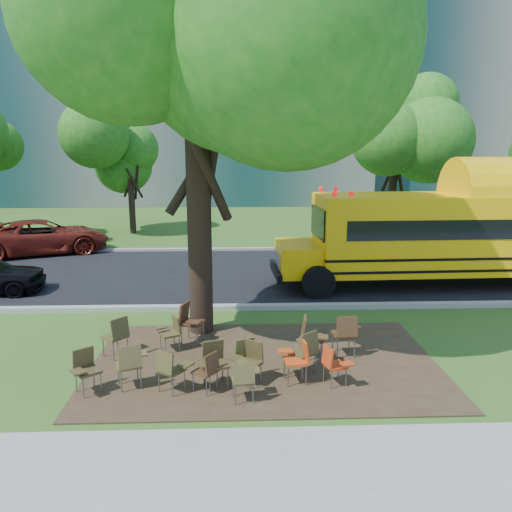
{
  "coord_description": "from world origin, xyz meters",
  "views": [
    {
      "loc": [
        0.46,
        -10.05,
        4.29
      ],
      "look_at": [
        0.98,
        3.78,
        1.34
      ],
      "focal_mm": 35.0,
      "sensor_mm": 36.0,
      "label": 1
    }
  ],
  "objects_px": {
    "main_tree": "(195,63)",
    "chair_6": "(298,356)",
    "chair_0": "(131,361)",
    "chair_9": "(171,330)",
    "chair_4": "(245,377)",
    "chair_10": "(189,319)",
    "school_bus": "(481,233)",
    "chair_7": "(334,362)",
    "chair_8": "(117,333)",
    "chair_11": "(306,348)",
    "bg_car_red": "(43,237)",
    "chair_3": "(249,358)",
    "chair_14": "(85,367)",
    "chair_13": "(346,331)",
    "chair_1": "(170,367)",
    "chair_5": "(246,357)",
    "chair_12": "(310,334)",
    "chair_2": "(208,368)",
    "chair_15": "(214,360)"
  },
  "relations": [
    {
      "from": "main_tree",
      "to": "chair_6",
      "type": "distance_m",
      "value": 6.55
    },
    {
      "from": "chair_0",
      "to": "chair_9",
      "type": "relative_size",
      "value": 1.13
    },
    {
      "from": "chair_4",
      "to": "chair_10",
      "type": "height_order",
      "value": "chair_10"
    },
    {
      "from": "school_bus",
      "to": "chair_7",
      "type": "xyz_separation_m",
      "value": [
        -6.02,
        -6.93,
        -1.21
      ]
    },
    {
      "from": "chair_8",
      "to": "chair_10",
      "type": "relative_size",
      "value": 0.96
    },
    {
      "from": "chair_10",
      "to": "chair_11",
      "type": "bearing_deg",
      "value": 73.05
    },
    {
      "from": "chair_6",
      "to": "chair_8",
      "type": "bearing_deg",
      "value": 63.34
    },
    {
      "from": "chair_4",
      "to": "bg_car_red",
      "type": "relative_size",
      "value": 0.15
    },
    {
      "from": "chair_3",
      "to": "chair_10",
      "type": "bearing_deg",
      "value": -25.7
    },
    {
      "from": "chair_0",
      "to": "chair_14",
      "type": "xyz_separation_m",
      "value": [
        -0.78,
        -0.12,
        -0.04
      ]
    },
    {
      "from": "chair_13",
      "to": "chair_14",
      "type": "xyz_separation_m",
      "value": [
        -4.98,
        -1.4,
        -0.07
      ]
    },
    {
      "from": "chair_7",
      "to": "chair_4",
      "type": "bearing_deg",
      "value": -88.04
    },
    {
      "from": "school_bus",
      "to": "chair_8",
      "type": "relative_size",
      "value": 13.27
    },
    {
      "from": "main_tree",
      "to": "chair_6",
      "type": "relative_size",
      "value": 11.31
    },
    {
      "from": "chair_14",
      "to": "bg_car_red",
      "type": "xyz_separation_m",
      "value": [
        -5.39,
        12.48,
        0.21
      ]
    },
    {
      "from": "chair_1",
      "to": "chair_11",
      "type": "distance_m",
      "value": 2.57
    },
    {
      "from": "chair_5",
      "to": "chair_14",
      "type": "relative_size",
      "value": 1.0
    },
    {
      "from": "chair_3",
      "to": "chair_14",
      "type": "relative_size",
      "value": 1.01
    },
    {
      "from": "chair_10",
      "to": "chair_13",
      "type": "bearing_deg",
      "value": 94.7
    },
    {
      "from": "school_bus",
      "to": "bg_car_red",
      "type": "bearing_deg",
      "value": 159.02
    },
    {
      "from": "main_tree",
      "to": "chair_14",
      "type": "xyz_separation_m",
      "value": [
        -1.86,
        -3.04,
        -5.61
      ]
    },
    {
      "from": "chair_12",
      "to": "chair_13",
      "type": "distance_m",
      "value": 0.78
    },
    {
      "from": "chair_4",
      "to": "chair_9",
      "type": "relative_size",
      "value": 1.0
    },
    {
      "from": "chair_7",
      "to": "chair_9",
      "type": "bearing_deg",
      "value": -135.71
    },
    {
      "from": "chair_13",
      "to": "bg_car_red",
      "type": "distance_m",
      "value": 15.18
    },
    {
      "from": "school_bus",
      "to": "chair_13",
      "type": "distance_m",
      "value": 7.94
    },
    {
      "from": "chair_0",
      "to": "chair_1",
      "type": "distance_m",
      "value": 0.77
    },
    {
      "from": "chair_1",
      "to": "chair_14",
      "type": "bearing_deg",
      "value": -148.56
    },
    {
      "from": "chair_14",
      "to": "bg_car_red",
      "type": "bearing_deg",
      "value": -104.95
    },
    {
      "from": "chair_4",
      "to": "chair_11",
      "type": "height_order",
      "value": "chair_11"
    },
    {
      "from": "chair_9",
      "to": "chair_11",
      "type": "height_order",
      "value": "chair_11"
    },
    {
      "from": "chair_5",
      "to": "chair_13",
      "type": "height_order",
      "value": "chair_13"
    },
    {
      "from": "chair_8",
      "to": "chair_4",
      "type": "bearing_deg",
      "value": -86.5
    },
    {
      "from": "chair_0",
      "to": "chair_7",
      "type": "height_order",
      "value": "chair_0"
    },
    {
      "from": "chair_2",
      "to": "chair_8",
      "type": "relative_size",
      "value": 0.85
    },
    {
      "from": "chair_9",
      "to": "chair_12",
      "type": "distance_m",
      "value": 2.99
    },
    {
      "from": "chair_14",
      "to": "chair_10",
      "type": "bearing_deg",
      "value": -164.12
    },
    {
      "from": "chair_14",
      "to": "chair_9",
      "type": "bearing_deg",
      "value": -162.76
    },
    {
      "from": "chair_0",
      "to": "chair_14",
      "type": "bearing_deg",
      "value": 167.93
    },
    {
      "from": "chair_5",
      "to": "chair_9",
      "type": "height_order",
      "value": "chair_5"
    },
    {
      "from": "chair_14",
      "to": "chair_15",
      "type": "xyz_separation_m",
      "value": [
        2.28,
        0.16,
        0.02
      ]
    },
    {
      "from": "chair_8",
      "to": "chair_9",
      "type": "relative_size",
      "value": 1.16
    },
    {
      "from": "bg_car_red",
      "to": "chair_7",
      "type": "bearing_deg",
      "value": -163.91
    },
    {
      "from": "chair_11",
      "to": "chair_12",
      "type": "relative_size",
      "value": 1.0
    },
    {
      "from": "chair_9",
      "to": "chair_12",
      "type": "xyz_separation_m",
      "value": [
        2.93,
        -0.6,
        0.09
      ]
    },
    {
      "from": "chair_11",
      "to": "chair_14",
      "type": "bearing_deg",
      "value": 147.39
    },
    {
      "from": "chair_10",
      "to": "chair_13",
      "type": "distance_m",
      "value": 3.45
    },
    {
      "from": "chair_0",
      "to": "chair_12",
      "type": "height_order",
      "value": "chair_12"
    },
    {
      "from": "school_bus",
      "to": "chair_12",
      "type": "relative_size",
      "value": 12.94
    },
    {
      "from": "chair_13",
      "to": "bg_car_red",
      "type": "xyz_separation_m",
      "value": [
        -10.38,
        11.08,
        0.14
      ]
    }
  ]
}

